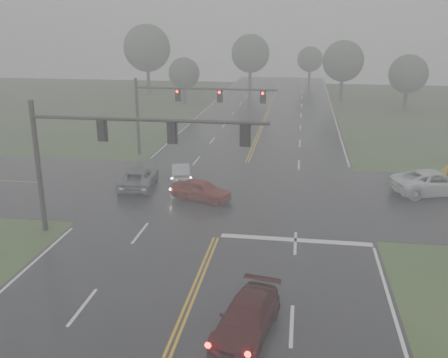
% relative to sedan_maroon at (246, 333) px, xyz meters
% --- Properties ---
extents(main_road, '(18.00, 160.00, 0.02)m').
position_rel_sedan_maroon_xyz_m(main_road, '(-2.74, 14.79, 0.00)').
color(main_road, black).
rests_on(main_road, ground).
extents(cross_street, '(120.00, 14.00, 0.02)m').
position_rel_sedan_maroon_xyz_m(cross_street, '(-2.74, 16.79, 0.00)').
color(cross_street, black).
rests_on(cross_street, ground).
extents(stop_bar, '(8.50, 0.50, 0.01)m').
position_rel_sedan_maroon_xyz_m(stop_bar, '(1.76, 9.19, 0.00)').
color(stop_bar, white).
rests_on(stop_bar, ground).
extents(sedan_maroon, '(2.81, 5.03, 1.38)m').
position_rel_sedan_maroon_xyz_m(sedan_maroon, '(0.00, 0.00, 0.00)').
color(sedan_maroon, '#370A0A').
rests_on(sedan_maroon, ground).
extents(sedan_red, '(4.59, 2.94, 1.46)m').
position_rel_sedan_maroon_xyz_m(sedan_red, '(-4.80, 14.90, 0.00)').
color(sedan_red, maroon).
rests_on(sedan_red, ground).
extents(sedan_silver, '(2.34, 4.13, 1.29)m').
position_rel_sedan_maroon_xyz_m(sedan_silver, '(-7.37, 19.44, 0.00)').
color(sedan_silver, '#9D9FA4').
rests_on(sedan_silver, ground).
extents(car_grey, '(3.10, 5.50, 1.45)m').
position_rel_sedan_maroon_xyz_m(car_grey, '(-9.98, 16.98, 0.00)').
color(car_grey, '#5B5D63').
rests_on(car_grey, ground).
extents(pickup_white, '(6.73, 4.50, 1.72)m').
position_rel_sedan_maroon_xyz_m(pickup_white, '(11.43, 18.73, 0.00)').
color(pickup_white, silver).
rests_on(pickup_white, ground).
extents(signal_gantry_near, '(13.29, 0.34, 7.72)m').
position_rel_sedan_maroon_xyz_m(signal_gantry_near, '(-8.89, 8.40, 5.40)').
color(signal_gantry_near, black).
rests_on(signal_gantry_near, ground).
extents(signal_gantry_far, '(12.75, 0.36, 7.01)m').
position_rel_sedan_maroon_xyz_m(signal_gantry_far, '(-8.99, 26.22, 4.93)').
color(signal_gantry_far, black).
rests_on(signal_gantry_far, ground).
extents(sign_diamond_east, '(0.97, 0.24, 2.36)m').
position_rel_sedan_maroon_xyz_m(sign_diamond_east, '(12.05, 18.31, 1.59)').
color(sign_diamond_east, black).
rests_on(sign_diamond_east, ground).
extents(tree_nw_a, '(4.62, 4.62, 6.78)m').
position_rel_sedan_maroon_xyz_m(tree_nw_a, '(-15.63, 56.26, 4.45)').
color(tree_nw_a, '#352C22').
rests_on(tree_nw_a, ground).
extents(tree_ne_a, '(6.23, 6.23, 9.15)m').
position_rel_sedan_maroon_xyz_m(tree_ne_a, '(7.73, 62.53, 6.02)').
color(tree_ne_a, '#352C22').
rests_on(tree_ne_a, ground).
extents(tree_n_mid, '(6.64, 6.64, 9.76)m').
position_rel_sedan_maroon_xyz_m(tree_n_mid, '(-7.44, 72.00, 6.42)').
color(tree_n_mid, '#352C22').
rests_on(tree_n_mid, ground).
extents(tree_e_near, '(5.20, 5.20, 7.63)m').
position_rel_sedan_maroon_xyz_m(tree_e_near, '(15.79, 54.26, 5.01)').
color(tree_e_near, '#352C22').
rests_on(tree_e_near, ground).
extents(tree_nw_b, '(7.80, 7.80, 11.45)m').
position_rel_sedan_maroon_xyz_m(tree_nw_b, '(-24.07, 65.59, 7.53)').
color(tree_nw_b, '#352C22').
rests_on(tree_nw_b, ground).
extents(tree_n_far, '(4.91, 4.91, 7.22)m').
position_rel_sedan_maroon_xyz_m(tree_n_far, '(3.01, 83.50, 4.74)').
color(tree_n_far, '#352C22').
rests_on(tree_n_far, ground).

